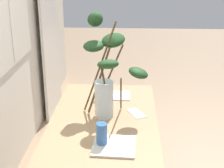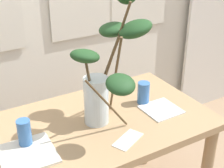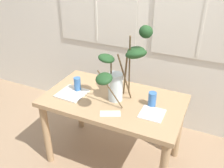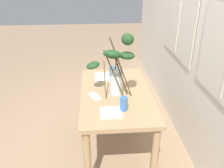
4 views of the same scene
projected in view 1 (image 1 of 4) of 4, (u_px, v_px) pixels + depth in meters
The scene contains 8 objects.
curtain_sheer_side at pixel (49, 18), 3.97m from camera, with size 0.76×0.03×2.33m, color silver.
dining_table at pixel (104, 131), 2.49m from camera, with size 1.31×0.76×0.76m.
vase_with_branches at pixel (107, 71), 2.41m from camera, with size 0.49×0.50×0.73m.
drinking_glass_blue_left at pixel (102, 134), 2.06m from camera, with size 0.07×0.07×0.15m, color #386BAD.
drinking_glass_blue_right at pixel (102, 90), 2.76m from camera, with size 0.07×0.07×0.14m, color #386BAD.
plate_square_left at pixel (114, 146), 2.07m from camera, with size 0.26×0.26×0.01m, color silver.
plate_square_right at pixel (118, 95), 2.82m from camera, with size 0.20×0.20×0.01m, color white.
napkin_folded at pixel (136, 113), 2.50m from camera, with size 0.18×0.08×0.00m, color silver.
Camera 1 is at (-2.20, -0.17, 1.84)m, focal length 54.69 mm.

